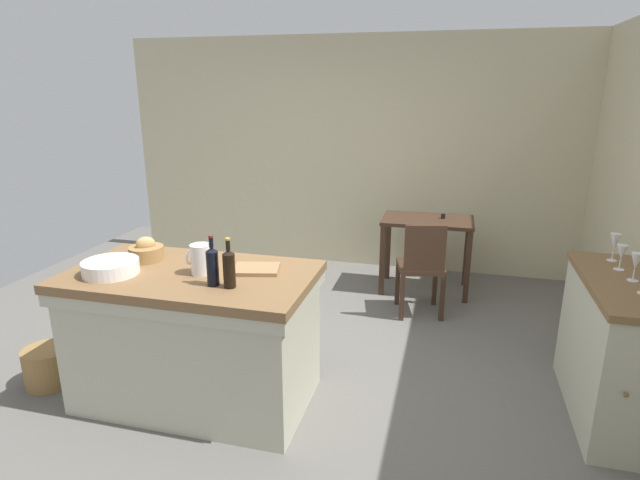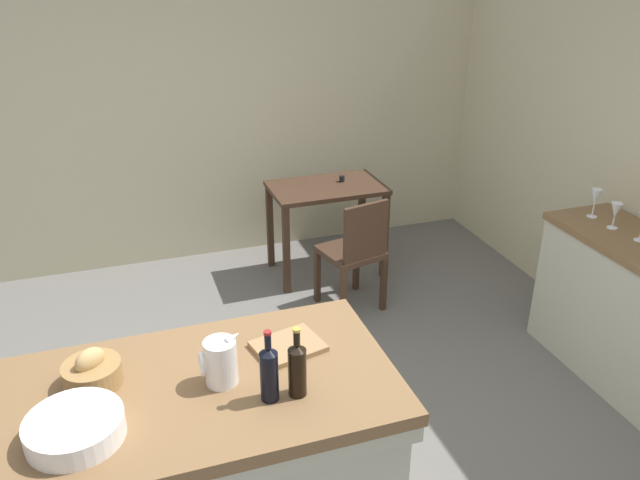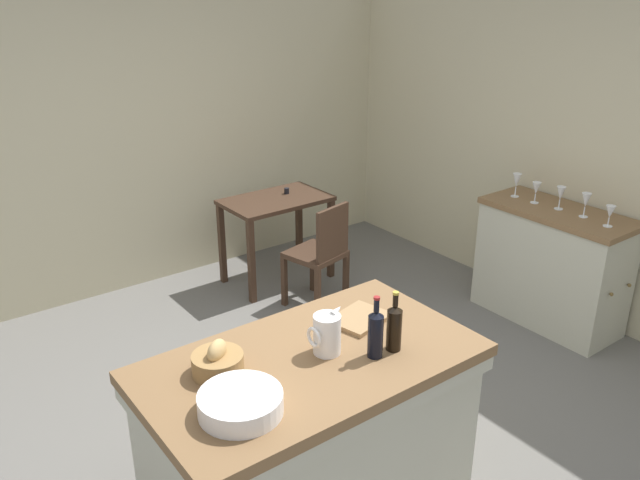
{
  "view_description": "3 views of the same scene",
  "coord_description": "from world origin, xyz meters",
  "views": [
    {
      "loc": [
        1.18,
        -3.25,
        2.04
      ],
      "look_at": [
        0.23,
        0.38,
        0.92
      ],
      "focal_mm": 28.86,
      "sensor_mm": 36.0,
      "label": 1
    },
    {
      "loc": [
        -0.59,
        -2.55,
        2.5
      ],
      "look_at": [
        0.39,
        0.36,
        1.05
      ],
      "focal_mm": 35.11,
      "sensor_mm": 36.0,
      "label": 2
    },
    {
      "loc": [
        -1.89,
        -2.55,
        2.55
      ],
      "look_at": [
        0.39,
        0.49,
        0.98
      ],
      "focal_mm": 36.18,
      "sensor_mm": 36.0,
      "label": 3
    }
  ],
  "objects": [
    {
      "name": "ground_plane",
      "position": [
        0.0,
        0.0,
        0.0
      ],
      "size": [
        6.76,
        6.76,
        0.0
      ],
      "primitive_type": "plane",
      "color": "#66635E"
    },
    {
      "name": "wall_back",
      "position": [
        0.0,
        2.6,
        1.3
      ],
      "size": [
        5.32,
        0.12,
        2.6
      ],
      "primitive_type": "cube",
      "color": "beige",
      "rests_on": "ground"
    },
    {
      "name": "wall_right",
      "position": [
        2.6,
        0.0,
        1.3
      ],
      "size": [
        0.12,
        5.2,
        2.6
      ],
      "primitive_type": "cube",
      "color": "beige",
      "rests_on": "ground"
    },
    {
      "name": "island_table",
      "position": [
        -0.4,
        -0.49,
        0.49
      ],
      "size": [
        1.57,
        0.89,
        0.91
      ],
      "color": "brown",
      "rests_on": "ground"
    },
    {
      "name": "side_cabinet",
      "position": [
        2.26,
        0.01,
        0.46
      ],
      "size": [
        0.52,
        1.14,
        0.92
      ],
      "color": "brown",
      "rests_on": "ground"
    },
    {
      "name": "writing_desk",
      "position": [
        0.96,
        1.89,
        0.64
      ],
      "size": [
        0.9,
        0.57,
        0.82
      ],
      "color": "#3D281C",
      "rests_on": "ground"
    },
    {
      "name": "wooden_chair",
      "position": [
        0.96,
        1.24,
        0.49
      ],
      "size": [
        0.48,
        0.48,
        0.9
      ],
      "color": "#3D281C",
      "rests_on": "ground"
    },
    {
      "name": "pitcher",
      "position": [
        -0.32,
        -0.5,
        1.01
      ],
      "size": [
        0.17,
        0.13,
        0.23
      ],
      "color": "white",
      "rests_on": "island_table"
    },
    {
      "name": "wash_bowl",
      "position": [
        -0.86,
        -0.65,
        0.96
      ],
      "size": [
        0.35,
        0.35,
        0.09
      ],
      "primitive_type": "cylinder",
      "color": "white",
      "rests_on": "island_table"
    },
    {
      "name": "bread_basket",
      "position": [
        -0.8,
        -0.35,
        0.97
      ],
      "size": [
        0.23,
        0.23,
        0.16
      ],
      "color": "olive",
      "rests_on": "island_table"
    },
    {
      "name": "cutting_board",
      "position": [
        -0.0,
        -0.36,
        0.92
      ],
      "size": [
        0.33,
        0.28,
        0.02
      ],
      "primitive_type": "cube",
      "rotation": [
        0.0,
        0.0,
        0.23
      ],
      "color": "#99754C",
      "rests_on": "island_table"
    },
    {
      "name": "wine_bottle_dark",
      "position": [
        -0.05,
        -0.66,
        1.03
      ],
      "size": [
        0.07,
        0.07,
        0.3
      ],
      "color": "black",
      "rests_on": "island_table"
    },
    {
      "name": "wine_bottle_amber",
      "position": [
        -0.16,
        -0.66,
        1.04
      ],
      "size": [
        0.07,
        0.07,
        0.31
      ],
      "color": "black",
      "rests_on": "island_table"
    },
    {
      "name": "wine_glass_far_left",
      "position": [
        2.23,
        -0.4,
        1.03
      ],
      "size": [
        0.07,
        0.07,
        0.15
      ],
      "color": "white",
      "rests_on": "side_cabinet"
    },
    {
      "name": "wine_glass_left",
      "position": [
        2.26,
        -0.19,
        1.05
      ],
      "size": [
        0.07,
        0.07,
        0.18
      ],
      "color": "white",
      "rests_on": "side_cabinet"
    },
    {
      "name": "wine_glass_middle",
      "position": [
        2.27,
        0.02,
        1.04
      ],
      "size": [
        0.07,
        0.07,
        0.18
      ],
      "color": "white",
      "rests_on": "side_cabinet"
    },
    {
      "name": "wine_glass_right",
      "position": [
        2.24,
        0.22,
        1.04
      ],
      "size": [
        0.07,
        0.07,
        0.17
      ],
      "color": "white",
      "rests_on": "side_cabinet"
    },
    {
      "name": "wine_glass_far_right",
      "position": [
        2.25,
        0.4,
        1.05
      ],
      "size": [
        0.07,
        0.07,
        0.19
      ],
      "color": "white",
      "rests_on": "side_cabinet"
    }
  ]
}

